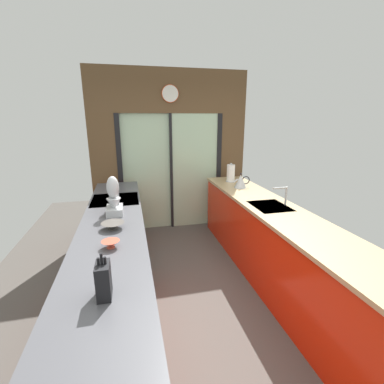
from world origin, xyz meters
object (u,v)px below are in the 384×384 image
Objects in this scene: oven_range at (118,233)px; knife_block at (104,280)px; paper_towel_roll at (231,173)px; mixing_bowl_near at (111,244)px; stand_mixer at (114,200)px; mixing_bowl_far at (113,225)px; kettle at (241,181)px.

knife_block is (0.02, -2.00, 0.57)m from oven_range.
knife_block is 0.91× the size of paper_towel_roll.
knife_block is (0.00, -0.63, 0.07)m from mixing_bowl_near.
stand_mixer is at bearing -88.10° from oven_range.
paper_towel_roll is (1.78, 2.59, 0.03)m from knife_block.
mixing_bowl_near is (0.02, -1.37, 0.50)m from oven_range.
mixing_bowl_far reaches higher than oven_range.
oven_range is at bearing 91.08° from mixing_bowl_far.
mixing_bowl_near is 0.39m from mixing_bowl_far.
kettle is 0.86× the size of paper_towel_roll.
mixing_bowl_near is 0.83m from stand_mixer.
oven_range is 4.25× the size of mixing_bowl_far.
kettle reaches higher than oven_range.
mixing_bowl_far is 0.82× the size of kettle.
mixing_bowl_near is at bearing -132.19° from paper_towel_roll.
kettle is (1.78, 1.17, 0.07)m from mixing_bowl_far.
paper_towel_roll reaches higher than mixing_bowl_far.
paper_towel_roll is at bearing 90.32° from kettle.
mixing_bowl_near is 0.47× the size of paper_towel_roll.
mixing_bowl_near reaches higher than oven_range.
oven_range is 3.00× the size of paper_towel_roll.
kettle reaches higher than mixing_bowl_near.
knife_block reaches higher than kettle.
paper_towel_roll is at bearing 32.82° from stand_mixer.
mixing_bowl_far is 1.02m from knife_block.
mixing_bowl_far is at bearing 90.00° from mixing_bowl_near.
oven_range is 0.84m from stand_mixer.
knife_block is 2.82m from kettle.
stand_mixer is at bearing 90.00° from mixing_bowl_far.
mixing_bowl_near is at bearing -90.00° from mixing_bowl_far.
mixing_bowl_near is at bearing -89.23° from oven_range.
knife_block is (0.00, -1.02, 0.07)m from mixing_bowl_far.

